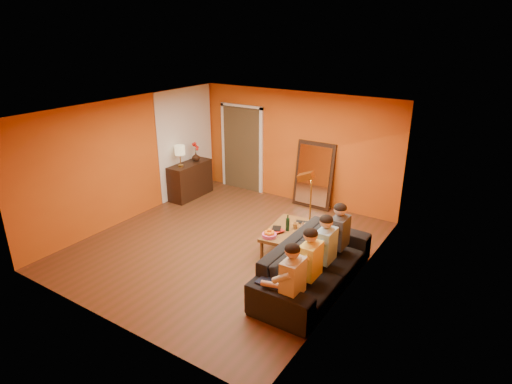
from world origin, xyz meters
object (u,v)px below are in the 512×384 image
Objects in this scene: table_lamp at (180,156)px; wine_bottle at (288,223)px; dog at (304,242)px; floor_lamp at (310,211)px; person_far_right at (339,237)px; person_far_left at (293,284)px; laptop at (304,224)px; sofa at (315,264)px; vase at (196,157)px; tumbler at (295,225)px; coffee_table at (286,239)px; person_mid_left at (310,266)px; mirror_frame at (314,175)px; person_mid_right at (326,251)px; sideboard at (190,180)px.

wine_bottle is at bearing -13.90° from table_lamp.
floor_lamp is at bearing 126.49° from dog.
dog is 0.69m from person_far_right.
person_far_left is 2.34m from laptop.
sofa is 1.39m from laptop.
wine_bottle is at bearing -22.43° from vase.
tumbler is at bearing 67.62° from wine_bottle.
dog is 0.56× the size of person_far_right.
laptop is at bearing 72.00° from wine_bottle.
coffee_table is 2.14m from person_far_left.
person_mid_left reaches higher than coffee_table.
mirror_frame is 2.14m from tumbler.
person_mid_right is at bearing 90.00° from person_far_left.
laptop is (-0.91, 2.15, -0.18)m from person_far_left.
table_lamp is at bearing -90.00° from sideboard.
floor_lamp reaches higher than laptop.
person_mid_right reaches higher than coffee_table.
person_far_left reaches higher than dog.
dog is at bearing -82.32° from floor_lamp.
floor_lamp is 0.65m from dog.
mirror_frame reaches higher than laptop.
person_mid_right is 0.55m from person_far_right.
vase is (-4.37, 3.12, 0.34)m from person_far_left.
floor_lamp is at bearing -11.46° from laptop.
laptop is at bearing 119.72° from person_mid_left.
vase is (-4.37, 1.47, 0.34)m from person_far_right.
person_mid_right reaches higher than dog.
dog is 1.79m from person_far_left.
person_mid_left reaches higher than dog.
floor_lamp is 0.39m from tumbler.
person_far_right is (0.00, 1.10, 0.00)m from person_mid_left.
mirror_frame reaches higher than person_mid_left.
vase reaches higher than wine_bottle.
floor_lamp is 4.65× the size of wine_bottle.
tumbler is (-0.97, 0.82, -0.14)m from person_mid_right.
person_far_right reaches higher than sideboard.
sideboard is at bearing 164.39° from person_far_right.
floor_lamp reaches higher than tumbler.
person_mid_right is 3.94× the size of wine_bottle.
sideboard reaches higher than dog.
person_far_right is 3.79× the size of laptop.
sideboard is 3.67× the size of laptop.
sofa is 23.59× the size of tumbler.
mirror_frame is 2.79m from person_far_right.
sofa is 0.29m from person_mid_right.
floor_lamp is at bearing -6.67° from table_lamp.
person_far_left is at bearing -81.15° from laptop.
vase reaches higher than sideboard.
tumbler is 0.24m from laptop.
person_far_right is at bearing -11.90° from table_lamp.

